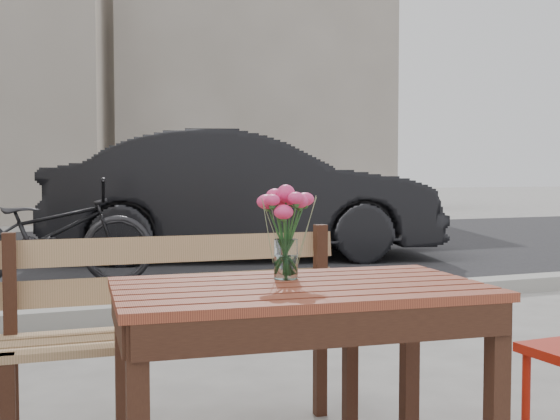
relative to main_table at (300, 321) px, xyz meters
name	(u,v)px	position (x,y,z in m)	size (l,w,h in m)	color
street	(92,276)	(-0.03, 4.94, -0.53)	(30.00, 8.12, 0.12)	black
backdrop_buildings	(46,54)	(0.14, 14.27, 3.04)	(15.50, 4.00, 8.00)	gray
main_table	(300,321)	(0.00, 0.00, 0.00)	(1.15, 0.75, 0.68)	maroon
main_bench	(180,310)	(-0.21, 0.66, -0.07)	(1.33, 0.46, 0.82)	#9E7D52
main_vase	(286,221)	(0.00, 0.12, 0.30)	(0.16, 0.16, 0.30)	white
parked_car	(244,196)	(1.86, 5.98, 0.18)	(1.57, 4.51, 1.49)	black
bicycle	(47,232)	(-0.45, 4.61, -0.08)	(0.64, 1.85, 0.97)	black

